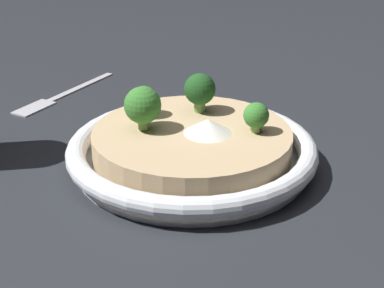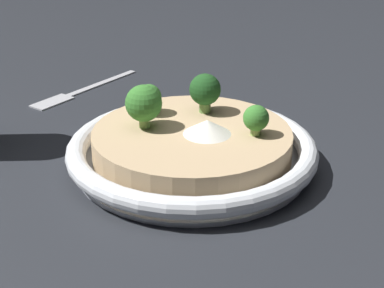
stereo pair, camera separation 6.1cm
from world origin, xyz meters
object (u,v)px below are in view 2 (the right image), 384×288
(broccoli_front, at_px, (143,105))
(broccoli_front_left, at_px, (149,98))
(risotto_bowl, at_px, (192,149))
(broccoli_back, at_px, (256,118))
(broccoli_left, at_px, (205,90))
(fork_utensil, at_px, (77,92))

(broccoli_front, distance_m, broccoli_front_left, 0.04)
(risotto_bowl, bearing_deg, broccoli_back, 91.00)
(broccoli_front, relative_size, broccoli_left, 1.05)
(broccoli_front_left, distance_m, broccoli_left, 0.06)
(broccoli_front, height_order, fork_utensil, broccoli_front)
(broccoli_left, distance_m, fork_utensil, 0.25)
(risotto_bowl, xyz_separation_m, broccoli_front, (0.00, -0.05, 0.05))
(broccoli_back, relative_size, broccoli_front_left, 0.95)
(risotto_bowl, xyz_separation_m, broccoli_left, (-0.05, 0.01, 0.05))
(risotto_bowl, relative_size, broccoli_front, 5.69)
(risotto_bowl, height_order, fork_utensil, risotto_bowl)
(risotto_bowl, bearing_deg, fork_utensil, -134.32)
(broccoli_left, bearing_deg, broccoli_front, -44.81)
(fork_utensil, bearing_deg, broccoli_back, 80.44)
(risotto_bowl, distance_m, fork_utensil, 0.27)
(broccoli_front_left, relative_size, fork_utensil, 0.19)
(risotto_bowl, distance_m, broccoli_back, 0.08)
(broccoli_front_left, bearing_deg, broccoli_back, 72.87)
(broccoli_front, bearing_deg, fork_utensil, -143.20)
(broccoli_back, bearing_deg, broccoli_front, -87.74)
(fork_utensil, bearing_deg, broccoli_left, 81.98)
(risotto_bowl, distance_m, broccoli_front_left, 0.08)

